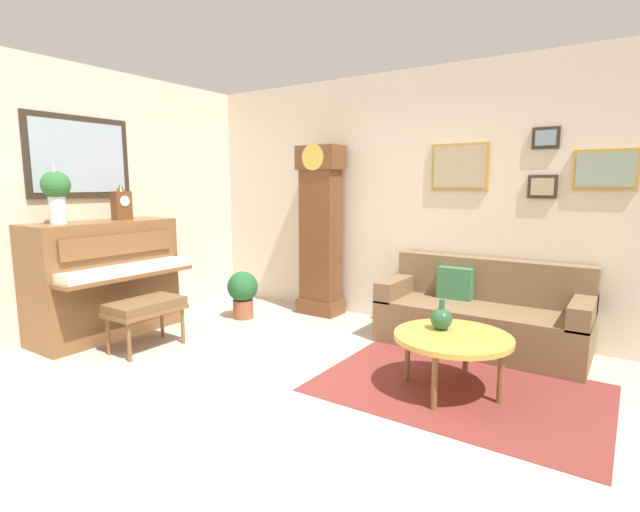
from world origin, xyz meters
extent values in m
cube|color=#B2A899|center=(0.00, 0.00, -0.05)|extent=(6.40, 6.00, 0.10)
cube|color=beige|center=(-2.60, 0.00, 1.40)|extent=(0.10, 4.90, 2.80)
cube|color=#33281E|center=(-2.54, 0.16, 1.85)|extent=(0.03, 1.10, 0.84)
cube|color=#9EB2C1|center=(-2.52, 0.16, 1.85)|extent=(0.01, 0.98, 0.72)
cube|color=beige|center=(0.00, 2.40, 1.40)|extent=(5.30, 0.10, 2.80)
cube|color=#B28E3D|center=(2.05, 2.33, 1.70)|extent=(0.52, 0.03, 0.36)
cube|color=gray|center=(2.05, 2.32, 1.70)|extent=(0.46, 0.01, 0.30)
cube|color=#33281E|center=(1.55, 2.33, 1.55)|extent=(0.26, 0.03, 0.22)
cube|color=tan|center=(1.55, 2.32, 1.55)|extent=(0.20, 0.01, 0.16)
cube|color=#33281E|center=(1.55, 2.33, 2.00)|extent=(0.24, 0.03, 0.20)
cube|color=#7A93A3|center=(1.55, 2.32, 2.00)|extent=(0.18, 0.01, 0.14)
cube|color=#B28E3D|center=(0.75, 2.33, 1.75)|extent=(0.60, 0.03, 0.48)
cube|color=tan|center=(0.75, 2.32, 1.75)|extent=(0.54, 0.01, 0.42)
cube|color=maroon|center=(1.28, 0.90, 0.00)|extent=(2.10, 1.50, 0.01)
cube|color=brown|center=(-2.25, 0.16, 0.60)|extent=(0.60, 1.44, 1.20)
cube|color=brown|center=(-1.82, 0.16, 0.68)|extent=(0.28, 1.38, 0.04)
cube|color=white|center=(-1.82, 0.16, 0.74)|extent=(0.26, 1.32, 0.08)
cube|color=brown|center=(-1.93, 0.16, 0.98)|extent=(0.03, 1.20, 0.20)
cube|color=brown|center=(-1.51, 0.12, 0.38)|extent=(0.42, 0.70, 0.04)
cube|color=brown|center=(-1.51, 0.12, 0.44)|extent=(0.40, 0.68, 0.08)
cylinder|color=brown|center=(-1.35, -0.18, 0.18)|extent=(0.04, 0.04, 0.36)
cylinder|color=brown|center=(-1.35, 0.42, 0.18)|extent=(0.04, 0.04, 0.36)
cylinder|color=brown|center=(-1.67, -0.18, 0.18)|extent=(0.04, 0.04, 0.36)
cylinder|color=brown|center=(-1.67, 0.42, 0.18)|extent=(0.04, 0.04, 0.36)
cube|color=brown|center=(-0.83, 2.11, 0.09)|extent=(0.52, 0.34, 0.18)
cube|color=brown|center=(-0.83, 2.11, 0.89)|extent=(0.44, 0.28, 1.78)
cube|color=brown|center=(-0.83, 2.11, 1.88)|extent=(0.52, 0.32, 0.28)
cylinder|color=gold|center=(-0.83, 1.96, 1.88)|extent=(0.30, 0.02, 0.30)
cylinder|color=gold|center=(-0.83, 2.06, 0.95)|extent=(0.03, 0.03, 0.70)
cube|color=brown|center=(1.14, 1.93, 0.21)|extent=(1.90, 0.80, 0.42)
cube|color=brown|center=(1.14, 2.23, 0.62)|extent=(1.90, 0.20, 0.44)
cube|color=brown|center=(0.28, 1.93, 0.50)|extent=(0.18, 0.80, 0.20)
cube|color=brown|center=(2.00, 1.93, 0.50)|extent=(0.18, 0.80, 0.20)
cube|color=#38754C|center=(0.84, 2.07, 0.58)|extent=(0.34, 0.12, 0.32)
cylinder|color=gold|center=(1.24, 0.82, 0.43)|extent=(0.88, 0.88, 0.04)
torus|color=brown|center=(1.24, 0.82, 0.43)|extent=(0.88, 0.88, 0.04)
cylinder|color=brown|center=(1.24, 1.18, 0.21)|extent=(0.04, 0.04, 0.41)
cylinder|color=brown|center=(1.60, 0.82, 0.21)|extent=(0.04, 0.04, 0.41)
cylinder|color=brown|center=(1.24, 0.46, 0.21)|extent=(0.04, 0.04, 0.41)
cylinder|color=brown|center=(0.88, 0.82, 0.21)|extent=(0.04, 0.04, 0.41)
cube|color=brown|center=(-2.23, 0.41, 1.35)|extent=(0.12, 0.18, 0.30)
cylinder|color=white|center=(-2.17, 0.41, 1.40)|extent=(0.01, 0.11, 0.11)
cone|color=brown|center=(-2.23, 0.41, 1.54)|extent=(0.10, 0.10, 0.08)
cylinder|color=silver|center=(-2.23, -0.26, 1.33)|extent=(0.15, 0.15, 0.26)
sphere|color=#2D6B33|center=(-2.23, -0.26, 1.57)|extent=(0.26, 0.26, 0.26)
cone|color=#D199B7|center=(-2.20, -0.28, 1.70)|extent=(0.06, 0.06, 0.16)
cylinder|color=#234C33|center=(1.12, 0.90, 0.46)|extent=(0.09, 0.09, 0.01)
sphere|color=#285638|center=(1.12, 0.90, 0.54)|extent=(0.17, 0.17, 0.17)
cylinder|color=#285638|center=(1.12, 0.90, 0.65)|extent=(0.04, 0.04, 0.08)
cylinder|color=#935138|center=(-1.48, 1.42, 0.11)|extent=(0.24, 0.24, 0.22)
sphere|color=#235B2D|center=(-1.48, 1.42, 0.38)|extent=(0.36, 0.36, 0.36)
camera|label=1|loc=(2.32, -2.59, 1.57)|focal=26.53mm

